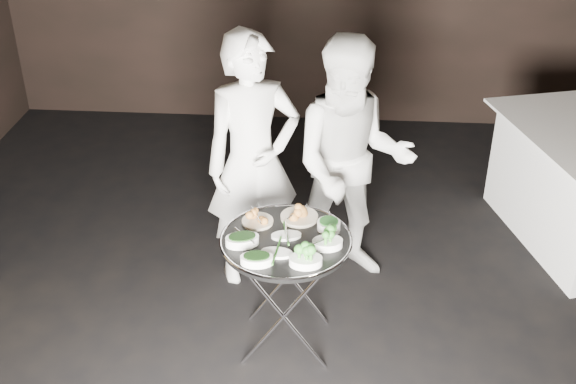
# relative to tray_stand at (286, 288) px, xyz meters

# --- Properties ---
(floor) EXTENTS (6.00, 7.00, 0.05)m
(floor) POSITION_rel_tray_stand_xyz_m (0.17, -0.29, -0.43)
(floor) COLOR black
(floor) RESTS_ON ground
(tray_stand) EXTENTS (0.49, 0.42, 0.72)m
(tray_stand) POSITION_rel_tray_stand_xyz_m (0.00, 0.00, 0.00)
(tray_stand) COLOR silver
(tray_stand) RESTS_ON floor
(serving_tray) EXTENTS (0.73, 0.73, 0.04)m
(serving_tray) POSITION_rel_tray_stand_xyz_m (0.00, 0.00, 0.32)
(serving_tray) COLOR black
(serving_tray) RESTS_ON tray_stand
(potato_plate_a) EXTENTS (0.18, 0.18, 0.06)m
(potato_plate_a) POSITION_rel_tray_stand_xyz_m (-0.17, 0.16, 0.36)
(potato_plate_a) COLOR beige
(potato_plate_a) RESTS_ON serving_tray
(potato_plate_b) EXTENTS (0.22, 0.22, 0.08)m
(potato_plate_b) POSITION_rel_tray_stand_xyz_m (0.06, 0.22, 0.37)
(potato_plate_b) COLOR beige
(potato_plate_b) RESTS_ON serving_tray
(greens_bowl) EXTENTS (0.13, 0.13, 0.08)m
(greens_bowl) POSITION_rel_tray_stand_xyz_m (0.23, 0.12, 0.37)
(greens_bowl) COLOR white
(greens_bowl) RESTS_ON serving_tray
(asparagus_plate_a) EXTENTS (0.18, 0.12, 0.03)m
(asparagus_plate_a) POSITION_rel_tray_stand_xyz_m (-0.00, 0.02, 0.35)
(asparagus_plate_a) COLOR white
(asparagus_plate_a) RESTS_ON serving_tray
(asparagus_plate_b) EXTENTS (0.18, 0.11, 0.03)m
(asparagus_plate_b) POSITION_rel_tray_stand_xyz_m (-0.04, -0.14, 0.35)
(asparagus_plate_b) COLOR white
(asparagus_plate_b) RESTS_ON serving_tray
(spinach_bowl_a) EXTENTS (0.21, 0.17, 0.08)m
(spinach_bowl_a) POSITION_rel_tray_stand_xyz_m (-0.23, -0.06, 0.37)
(spinach_bowl_a) COLOR white
(spinach_bowl_a) RESTS_ON serving_tray
(spinach_bowl_b) EXTENTS (0.18, 0.13, 0.07)m
(spinach_bowl_b) POSITION_rel_tray_stand_xyz_m (-0.13, -0.23, 0.37)
(spinach_bowl_b) COLOR white
(spinach_bowl_b) RESTS_ON serving_tray
(broccoli_bowl_a) EXTENTS (0.19, 0.15, 0.07)m
(broccoli_bowl_a) POSITION_rel_tray_stand_xyz_m (0.23, -0.05, 0.37)
(broccoli_bowl_a) COLOR white
(broccoli_bowl_a) RESTS_ON serving_tray
(broccoli_bowl_b) EXTENTS (0.18, 0.14, 0.07)m
(broccoli_bowl_b) POSITION_rel_tray_stand_xyz_m (0.12, -0.22, 0.37)
(broccoli_bowl_b) COLOR white
(broccoli_bowl_b) RESTS_ON serving_tray
(serving_utensils) EXTENTS (0.58, 0.41, 0.01)m
(serving_utensils) POSITION_rel_tray_stand_xyz_m (0.02, 0.07, 0.38)
(serving_utensils) COLOR silver
(serving_utensils) RESTS_ON serving_tray
(waiter_left) EXTENTS (0.72, 0.61, 1.68)m
(waiter_left) POSITION_rel_tray_stand_xyz_m (-0.26, 0.69, 0.43)
(waiter_left) COLOR silver
(waiter_left) RESTS_ON floor
(waiter_right) EXTENTS (0.84, 0.68, 1.64)m
(waiter_right) POSITION_rel_tray_stand_xyz_m (0.35, 0.75, 0.42)
(waiter_right) COLOR silver
(waiter_right) RESTS_ON floor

